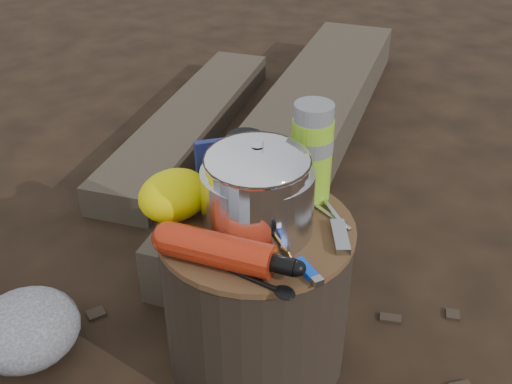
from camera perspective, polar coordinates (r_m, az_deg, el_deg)
ground at (r=1.58m, az=0.00°, el=-14.82°), size 60.00×60.00×0.00m
stump at (r=1.44m, az=0.00°, el=-9.54°), size 0.43×0.43×0.39m
log_main at (r=2.43m, az=4.55°, el=6.32°), size 1.91×1.43×0.17m
log_small at (r=2.53m, az=-6.06°, el=6.57°), size 1.22×0.97×0.11m
foil_windscreen at (r=1.27m, az=0.15°, el=-0.78°), size 0.23×0.23×0.14m
camping_pot at (r=1.24m, az=0.12°, el=0.16°), size 0.21×0.21×0.21m
fuel_bottle at (r=1.19m, az=-3.46°, el=-5.43°), size 0.21×0.28×0.07m
thermos at (r=1.36m, az=5.22°, el=3.67°), size 0.09×0.09×0.23m
travel_mug at (r=1.43m, az=-1.00°, el=2.97°), size 0.08×0.08×0.12m
stuff_sack at (r=1.33m, az=-7.66°, el=-0.29°), size 0.16×0.13×0.11m
food_pouch at (r=1.39m, az=-3.39°, el=2.23°), size 0.11×0.06×0.14m
lighter at (r=1.19m, az=4.69°, el=-7.16°), size 0.03×0.08×0.01m
multitool at (r=1.28m, az=7.85°, el=-4.14°), size 0.09×0.10×0.01m
pot_grabber at (r=1.35m, az=7.02°, el=-2.18°), size 0.05×0.13×0.01m
spork at (r=1.17m, az=-0.11°, el=-8.20°), size 0.08×0.14×0.01m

